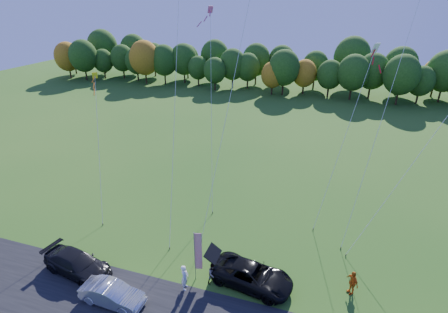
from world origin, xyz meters
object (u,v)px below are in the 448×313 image
(silver_sedan, at_px, (112,294))
(person_east, at_px, (352,282))
(black_suv, at_px, (252,275))
(feather_flag, at_px, (198,251))

(silver_sedan, xyz_separation_m, person_east, (14.98, 5.80, 0.19))
(black_suv, xyz_separation_m, feather_flag, (-3.77, -0.67, 1.69))
(black_suv, xyz_separation_m, person_east, (6.63, 1.37, 0.11))
(black_suv, distance_m, person_east, 6.77)
(silver_sedan, bearing_deg, person_east, -67.75)
(feather_flag, bearing_deg, silver_sedan, -140.62)
(silver_sedan, xyz_separation_m, feather_flag, (4.59, 3.76, 1.77))
(silver_sedan, distance_m, feather_flag, 6.19)
(black_suv, relative_size, feather_flag, 1.41)
(black_suv, distance_m, silver_sedan, 9.46)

